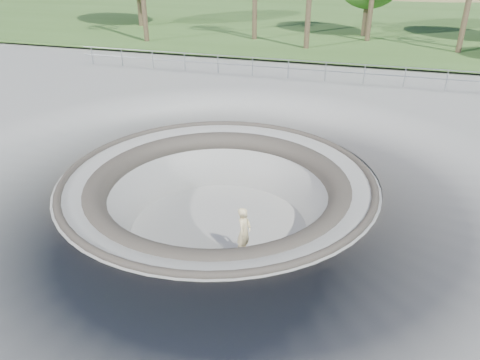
% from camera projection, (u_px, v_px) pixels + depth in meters
% --- Properties ---
extents(ground, '(180.00, 180.00, 0.00)m').
position_uv_depth(ground, '(218.00, 177.00, 15.29)').
color(ground, gray).
rests_on(ground, ground).
extents(skate_bowl, '(14.00, 14.00, 4.10)m').
position_uv_depth(skate_bowl, '(219.00, 224.00, 16.13)').
color(skate_bowl, gray).
rests_on(skate_bowl, ground).
extents(grass_strip, '(180.00, 36.00, 0.12)m').
position_uv_depth(grass_strip, '(332.00, 18.00, 44.19)').
color(grass_strip, '#3A5D25').
rests_on(grass_strip, ground).
extents(distant_hills, '(103.20, 45.00, 28.60)m').
position_uv_depth(distant_hills, '(372.00, 49.00, 66.35)').
color(distant_hills, olive).
rests_on(distant_hills, ground).
extents(safety_railing, '(25.00, 0.06, 1.03)m').
position_uv_depth(safety_railing, '(288.00, 69.00, 25.20)').
color(safety_railing, gray).
rests_on(safety_railing, ground).
extents(skateboard, '(0.76, 0.22, 0.08)m').
position_uv_depth(skateboard, '(244.00, 254.00, 14.62)').
color(skateboard, olive).
rests_on(skateboard, ground).
extents(skater, '(0.47, 0.65, 1.64)m').
position_uv_depth(skater, '(244.00, 232.00, 14.24)').
color(skater, beige).
rests_on(skater, skateboard).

